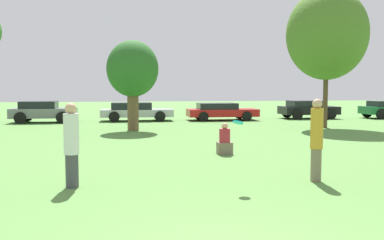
{
  "coord_description": "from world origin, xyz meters",
  "views": [
    {
      "loc": [
        -1.23,
        -4.75,
        2.14
      ],
      "look_at": [
        0.33,
        5.28,
        1.36
      ],
      "focal_mm": 40.14,
      "sensor_mm": 36.0,
      "label": 1
    }
  ],
  "objects_px": {
    "tree_1": "(133,70)",
    "parked_car_black": "(308,109)",
    "parked_car_red": "(221,111)",
    "bystander_sitting": "(225,142)",
    "parked_car_grey": "(43,111)",
    "person_thrower": "(71,144)",
    "person_catcher": "(317,139)",
    "frisbee": "(238,122)",
    "parked_car_silver": "(135,111)",
    "tree_2": "(327,34)"
  },
  "relations": [
    {
      "from": "tree_2",
      "to": "parked_car_red",
      "type": "relative_size",
      "value": 1.61
    },
    {
      "from": "bystander_sitting",
      "to": "parked_car_grey",
      "type": "xyz_separation_m",
      "value": [
        -8.1,
        13.74,
        0.28
      ]
    },
    {
      "from": "frisbee",
      "to": "tree_1",
      "type": "distance_m",
      "value": 12.8
    },
    {
      "from": "parked_car_red",
      "to": "parked_car_black",
      "type": "distance_m",
      "value": 6.23
    },
    {
      "from": "tree_1",
      "to": "parked_car_red",
      "type": "relative_size",
      "value": 0.98
    },
    {
      "from": "parked_car_silver",
      "to": "person_thrower",
      "type": "bearing_deg",
      "value": -95.27
    },
    {
      "from": "tree_1",
      "to": "parked_car_black",
      "type": "distance_m",
      "value": 13.75
    },
    {
      "from": "person_catcher",
      "to": "parked_car_black",
      "type": "distance_m",
      "value": 20.32
    },
    {
      "from": "person_thrower",
      "to": "tree_2",
      "type": "bearing_deg",
      "value": 48.53
    },
    {
      "from": "frisbee",
      "to": "parked_car_black",
      "type": "distance_m",
      "value": 21.41
    },
    {
      "from": "parked_car_red",
      "to": "tree_1",
      "type": "bearing_deg",
      "value": -134.25
    },
    {
      "from": "tree_2",
      "to": "parked_car_silver",
      "type": "relative_size",
      "value": 1.6
    },
    {
      "from": "parked_car_red",
      "to": "bystander_sitting",
      "type": "bearing_deg",
      "value": -101.87
    },
    {
      "from": "parked_car_silver",
      "to": "parked_car_red",
      "type": "distance_m",
      "value": 5.51
    },
    {
      "from": "bystander_sitting",
      "to": "parked_car_black",
      "type": "bearing_deg",
      "value": 57.48
    },
    {
      "from": "bystander_sitting",
      "to": "tree_2",
      "type": "height_order",
      "value": "tree_2"
    },
    {
      "from": "person_thrower",
      "to": "parked_car_silver",
      "type": "relative_size",
      "value": 0.4
    },
    {
      "from": "parked_car_grey",
      "to": "parked_car_red",
      "type": "xyz_separation_m",
      "value": [
        11.09,
        0.14,
        -0.09
      ]
    },
    {
      "from": "person_catcher",
      "to": "parked_car_black",
      "type": "bearing_deg",
      "value": -110.67
    },
    {
      "from": "bystander_sitting",
      "to": "parked_car_red",
      "type": "height_order",
      "value": "parked_car_red"
    },
    {
      "from": "frisbee",
      "to": "parked_car_silver",
      "type": "distance_m",
      "value": 18.78
    },
    {
      "from": "tree_1",
      "to": "parked_car_black",
      "type": "relative_size",
      "value": 1.16
    },
    {
      "from": "tree_2",
      "to": "bystander_sitting",
      "type": "bearing_deg",
      "value": -132.6
    },
    {
      "from": "person_catcher",
      "to": "tree_2",
      "type": "height_order",
      "value": "tree_2"
    },
    {
      "from": "bystander_sitting",
      "to": "parked_car_grey",
      "type": "relative_size",
      "value": 0.26
    },
    {
      "from": "person_catcher",
      "to": "frisbee",
      "type": "bearing_deg",
      "value": 11.12
    },
    {
      "from": "parked_car_grey",
      "to": "parked_car_silver",
      "type": "bearing_deg",
      "value": 4.68
    },
    {
      "from": "bystander_sitting",
      "to": "parked_car_silver",
      "type": "bearing_deg",
      "value": 100.03
    },
    {
      "from": "person_thrower",
      "to": "frisbee",
      "type": "bearing_deg",
      "value": -6.03
    },
    {
      "from": "tree_1",
      "to": "parked_car_red",
      "type": "distance_m",
      "value": 8.54
    },
    {
      "from": "frisbee",
      "to": "parked_car_grey",
      "type": "bearing_deg",
      "value": 111.86
    },
    {
      "from": "tree_1",
      "to": "parked_car_silver",
      "type": "distance_m",
      "value": 6.57
    },
    {
      "from": "parked_car_black",
      "to": "tree_1",
      "type": "bearing_deg",
      "value": -151.58
    },
    {
      "from": "parked_car_black",
      "to": "parked_car_red",
      "type": "bearing_deg",
      "value": -174.68
    },
    {
      "from": "parked_car_red",
      "to": "person_catcher",
      "type": "bearing_deg",
      "value": -95.56
    },
    {
      "from": "tree_2",
      "to": "parked_car_red",
      "type": "bearing_deg",
      "value": 125.76
    },
    {
      "from": "person_thrower",
      "to": "parked_car_red",
      "type": "xyz_separation_m",
      "value": [
        7.27,
        17.85,
        -0.33
      ]
    },
    {
      "from": "person_thrower",
      "to": "parked_car_silver",
      "type": "xyz_separation_m",
      "value": [
        1.77,
        18.14,
        -0.3
      ]
    },
    {
      "from": "parked_car_grey",
      "to": "parked_car_black",
      "type": "xyz_separation_m",
      "value": [
        17.29,
        0.68,
        -0.02
      ]
    },
    {
      "from": "person_thrower",
      "to": "frisbee",
      "type": "distance_m",
      "value": 3.57
    },
    {
      "from": "person_catcher",
      "to": "parked_car_silver",
      "type": "height_order",
      "value": "person_catcher"
    },
    {
      "from": "parked_car_grey",
      "to": "parked_car_silver",
      "type": "distance_m",
      "value": 5.61
    },
    {
      "from": "tree_2",
      "to": "parked_car_grey",
      "type": "height_order",
      "value": "tree_2"
    },
    {
      "from": "person_catcher",
      "to": "parked_car_red",
      "type": "relative_size",
      "value": 0.42
    },
    {
      "from": "tree_2",
      "to": "parked_car_silver",
      "type": "bearing_deg",
      "value": 147.44
    },
    {
      "from": "person_thrower",
      "to": "frisbee",
      "type": "relative_size",
      "value": 7.28
    },
    {
      "from": "frisbee",
      "to": "bystander_sitting",
      "type": "xyz_separation_m",
      "value": [
        0.77,
        4.51,
        -0.99
      ]
    },
    {
      "from": "person_catcher",
      "to": "person_thrower",
      "type": "bearing_deg",
      "value": -0.0
    },
    {
      "from": "bystander_sitting",
      "to": "parked_car_grey",
      "type": "height_order",
      "value": "parked_car_grey"
    },
    {
      "from": "parked_car_silver",
      "to": "parked_car_red",
      "type": "bearing_deg",
      "value": -2.76
    }
  ]
}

